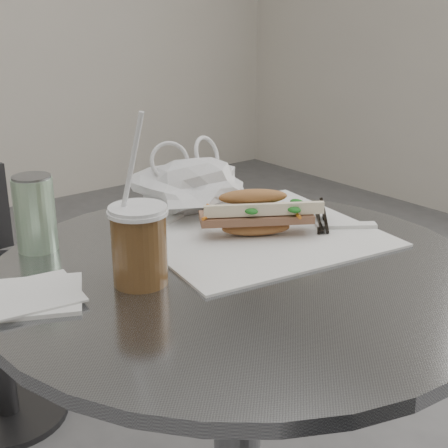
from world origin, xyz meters
TOP-DOWN VIEW (x-y plane):
  - cafe_table at (0.00, 0.20)m, footprint 0.76×0.76m
  - sandwich_paper at (0.11, 0.29)m, footprint 0.44×0.42m
  - banh_mi at (0.10, 0.28)m, footprint 0.25×0.20m
  - iced_coffee at (-0.15, 0.24)m, footprint 0.09×0.09m
  - sunglasses at (0.23, 0.24)m, footprint 0.09×0.09m
  - plastic_bag at (0.09, 0.44)m, footprint 0.21×0.16m
  - napkin_stack at (-0.29, 0.29)m, footprint 0.17×0.17m
  - drink_can at (-0.21, 0.46)m, footprint 0.06×0.06m

SIDE VIEW (x-z plane):
  - cafe_table at x=0.00m, z-range 0.10..0.84m
  - sandwich_paper at x=0.11m, z-range 0.74..0.74m
  - napkin_stack at x=-0.29m, z-range 0.74..0.75m
  - sunglasses at x=0.23m, z-range 0.73..0.78m
  - banh_mi at x=0.10m, z-range 0.74..0.82m
  - plastic_bag at x=0.09m, z-range 0.74..0.84m
  - iced_coffee at x=-0.15m, z-range 0.68..0.92m
  - drink_can at x=-0.21m, z-range 0.74..0.86m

